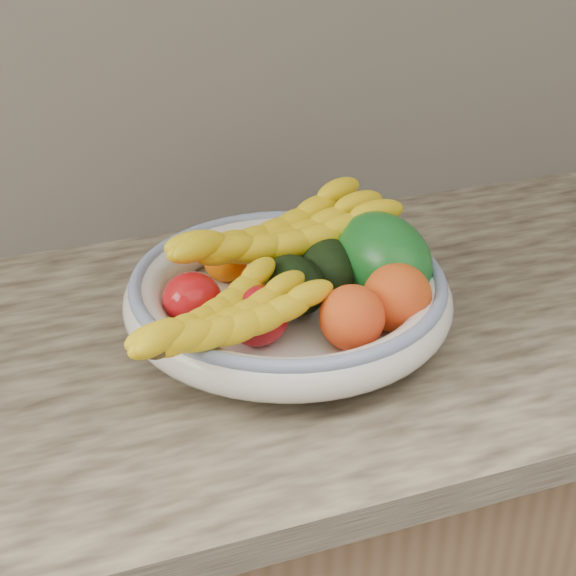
{
  "coord_description": "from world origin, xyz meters",
  "views": [
    {
      "loc": [
        -0.31,
        0.81,
        1.47
      ],
      "look_at": [
        0.0,
        1.66,
        0.96
      ],
      "focal_mm": 55.0,
      "sensor_mm": 36.0,
      "label": 1
    }
  ],
  "objects_px": {
    "fruit_bowl": "(288,296)",
    "banana_bunch_back": "(281,242)",
    "green_mango": "(381,258)",
    "banana_bunch_front": "(225,325)"
  },
  "relations": [
    {
      "from": "green_mango",
      "to": "banana_bunch_back",
      "type": "relative_size",
      "value": 0.47
    },
    {
      "from": "fruit_bowl",
      "to": "green_mango",
      "type": "relative_size",
      "value": 2.55
    },
    {
      "from": "green_mango",
      "to": "banana_bunch_back",
      "type": "xyz_separation_m",
      "value": [
        -0.11,
        0.06,
        0.01
      ]
    },
    {
      "from": "banana_bunch_back",
      "to": "banana_bunch_front",
      "type": "height_order",
      "value": "banana_bunch_back"
    },
    {
      "from": "fruit_bowl",
      "to": "green_mango",
      "type": "height_order",
      "value": "green_mango"
    },
    {
      "from": "green_mango",
      "to": "banana_bunch_front",
      "type": "relative_size",
      "value": 0.57
    },
    {
      "from": "fruit_bowl",
      "to": "green_mango",
      "type": "xyz_separation_m",
      "value": [
        0.12,
        0.01,
        0.03
      ]
    },
    {
      "from": "banana_bunch_back",
      "to": "green_mango",
      "type": "bearing_deg",
      "value": -41.72
    },
    {
      "from": "fruit_bowl",
      "to": "banana_bunch_back",
      "type": "relative_size",
      "value": 1.21
    },
    {
      "from": "fruit_bowl",
      "to": "banana_bunch_back",
      "type": "height_order",
      "value": "banana_bunch_back"
    }
  ]
}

